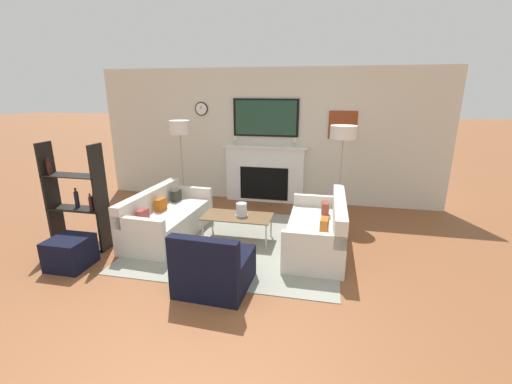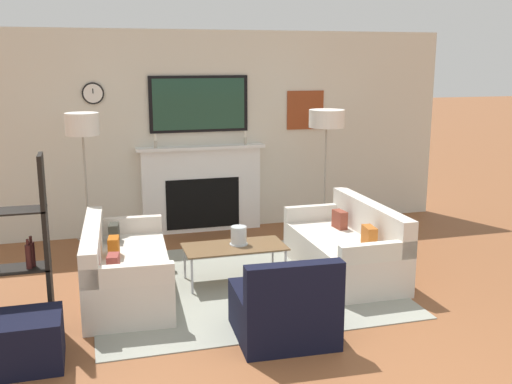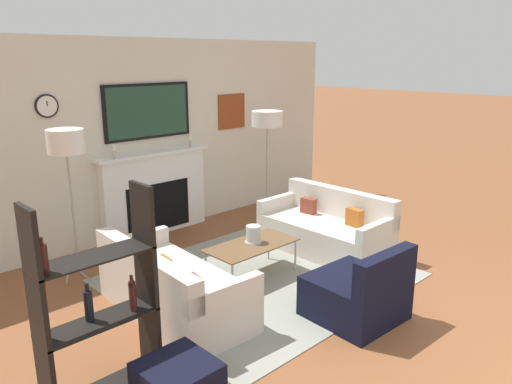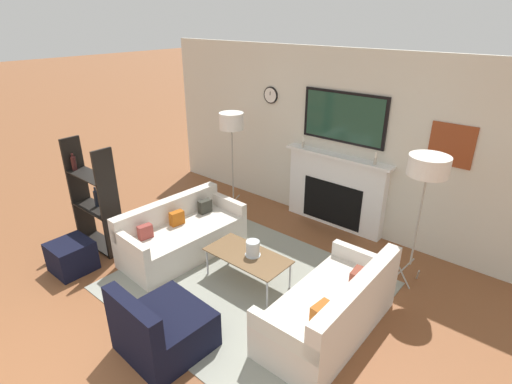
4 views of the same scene
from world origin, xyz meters
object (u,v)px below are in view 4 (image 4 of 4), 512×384
object	(u,v)px
coffee_table	(247,257)
floor_lamp_right	(428,167)
couch_left	(182,235)
hurricane_candle	(253,249)
shelf_unit	(94,200)
ottoman	(72,256)
armchair	(162,329)
couch_right	(332,310)
floor_lamp_left	(231,123)

from	to	relation	value
coffee_table	floor_lamp_right	distance (m)	2.35
couch_left	hurricane_candle	xyz separation A→B (m)	(1.21, 0.12, 0.21)
floor_lamp_right	shelf_unit	size ratio (longest dim) A/B	1.08
floor_lamp_right	ottoman	size ratio (longest dim) A/B	3.41
shelf_unit	armchair	bearing A→B (deg)	-16.14
hurricane_candle	shelf_unit	bearing A→B (deg)	-161.46
couch_right	shelf_unit	world-z (taller)	shelf_unit
floor_lamp_right	hurricane_candle	bearing A→B (deg)	-139.64
shelf_unit	ottoman	bearing A→B (deg)	-64.53
couch_left	armchair	size ratio (longest dim) A/B	2.12
couch_left	ottoman	xyz separation A→B (m)	(-0.79, -1.21, -0.07)
floor_lamp_left	ottoman	distance (m)	2.98
armchair	floor_lamp_right	bearing A→B (deg)	61.49
coffee_table	hurricane_candle	size ratio (longest dim) A/B	5.41
couch_right	armchair	distance (m)	1.75
shelf_unit	ottoman	xyz separation A→B (m)	(0.27, -0.57, -0.54)
coffee_table	ottoman	distance (m)	2.34
floor_lamp_left	hurricane_candle	bearing A→B (deg)	-39.87
couch_left	coffee_table	xyz separation A→B (m)	(1.16, 0.08, 0.10)
floor_lamp_right	coffee_table	bearing A→B (deg)	-139.87
armchair	coffee_table	bearing A→B (deg)	93.58
hurricane_candle	ottoman	world-z (taller)	hurricane_candle
coffee_table	shelf_unit	size ratio (longest dim) A/B	0.68
couch_right	floor_lamp_right	bearing A→B (deg)	77.72
couch_right	ottoman	distance (m)	3.42
couch_left	couch_right	xyz separation A→B (m)	(2.41, -0.00, 0.01)
couch_left	coffee_table	bearing A→B (deg)	4.07
coffee_table	floor_lamp_right	world-z (taller)	floor_lamp_right
coffee_table	ottoman	size ratio (longest dim) A/B	2.15
floor_lamp_right	ottoman	distance (m)	4.57
coffee_table	hurricane_candle	world-z (taller)	hurricane_candle
floor_lamp_left	floor_lamp_right	size ratio (longest dim) A/B	1.02
couch_left	couch_right	size ratio (longest dim) A/B	1.04
shelf_unit	floor_lamp_left	bearing A→B (deg)	69.82
couch_left	floor_lamp_right	distance (m)	3.31
floor_lamp_right	ottoman	xyz separation A→B (m)	(-3.50, -2.61, -1.35)
armchair	coffee_table	world-z (taller)	armchair
couch_left	floor_lamp_left	world-z (taller)	floor_lamp_left
couch_right	couch_left	bearing A→B (deg)	179.94
hurricane_candle	ottoman	size ratio (longest dim) A/B	0.40
floor_lamp_left	shelf_unit	bearing A→B (deg)	-110.18
couch_left	armchair	bearing A→B (deg)	-46.45
couch_left	ottoman	size ratio (longest dim) A/B	3.56
couch_left	floor_lamp_right	world-z (taller)	floor_lamp_right
hurricane_candle	floor_lamp_right	bearing A→B (deg)	40.36
couch_left	couch_right	bearing A→B (deg)	-0.06
armchair	hurricane_candle	world-z (taller)	armchair
armchair	ottoman	bearing A→B (deg)	177.27
couch_left	floor_lamp_left	xyz separation A→B (m)	(-0.31, 1.39, 1.29)
coffee_table	hurricane_candle	distance (m)	0.13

